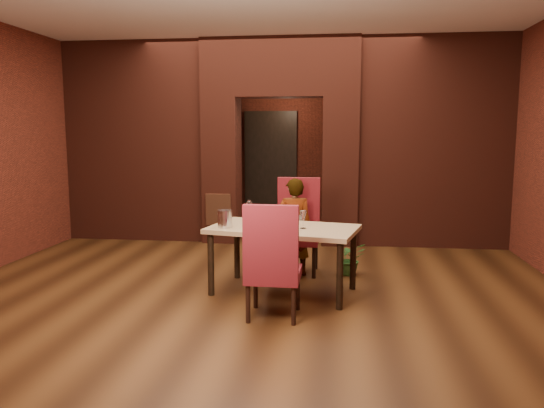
{
  "coord_description": "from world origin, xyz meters",
  "views": [
    {
      "loc": [
        0.92,
        -6.38,
        1.79
      ],
      "look_at": [
        0.12,
        0.0,
        0.89
      ],
      "focal_mm": 35.0,
      "sensor_mm": 36.0,
      "label": 1
    }
  ],
  "objects_px": {
    "dining_table": "(283,260)",
    "chair_near": "(274,260)",
    "chair_far": "(297,226)",
    "wine_glass_c": "(303,220)",
    "wine_glass_a": "(264,216)",
    "person_seated": "(294,227)",
    "wine_bucket": "(225,219)",
    "potted_plant": "(350,258)",
    "water_bottle": "(249,212)",
    "wine_glass_b": "(286,216)"
  },
  "relations": [
    {
      "from": "dining_table",
      "to": "chair_near",
      "type": "xyz_separation_m",
      "value": [
        -0.01,
        -0.78,
        0.19
      ]
    },
    {
      "from": "chair_far",
      "to": "wine_glass_c",
      "type": "xyz_separation_m",
      "value": [
        0.13,
        -0.91,
        0.24
      ]
    },
    {
      "from": "chair_near",
      "to": "wine_glass_a",
      "type": "xyz_separation_m",
      "value": [
        -0.22,
        0.91,
        0.27
      ]
    },
    {
      "from": "wine_glass_c",
      "to": "person_seated",
      "type": "bearing_deg",
      "value": 101.23
    },
    {
      "from": "dining_table",
      "to": "wine_glass_a",
      "type": "bearing_deg",
      "value": 162.22
    },
    {
      "from": "wine_glass_a",
      "to": "wine_bucket",
      "type": "relative_size",
      "value": 0.94
    },
    {
      "from": "chair_far",
      "to": "potted_plant",
      "type": "height_order",
      "value": "chair_far"
    },
    {
      "from": "chair_near",
      "to": "wine_glass_a",
      "type": "height_order",
      "value": "chair_near"
    },
    {
      "from": "wine_glass_c",
      "to": "wine_bucket",
      "type": "bearing_deg",
      "value": -177.05
    },
    {
      "from": "water_bottle",
      "to": "dining_table",
      "type": "bearing_deg",
      "value": -11.97
    },
    {
      "from": "wine_glass_a",
      "to": "person_seated",
      "type": "bearing_deg",
      "value": 65.04
    },
    {
      "from": "chair_near",
      "to": "dining_table",
      "type": "bearing_deg",
      "value": -90.27
    },
    {
      "from": "wine_bucket",
      "to": "wine_glass_a",
      "type": "bearing_deg",
      "value": 32.59
    },
    {
      "from": "chair_near",
      "to": "potted_plant",
      "type": "bearing_deg",
      "value": -114.88
    },
    {
      "from": "person_seated",
      "to": "wine_glass_b",
      "type": "height_order",
      "value": "person_seated"
    },
    {
      "from": "dining_table",
      "to": "wine_glass_b",
      "type": "distance_m",
      "value": 0.48
    },
    {
      "from": "dining_table",
      "to": "wine_glass_a",
      "type": "xyz_separation_m",
      "value": [
        -0.23,
        0.13,
        0.46
      ]
    },
    {
      "from": "chair_near",
      "to": "wine_glass_c",
      "type": "xyz_separation_m",
      "value": [
        0.23,
        0.7,
        0.28
      ]
    },
    {
      "from": "dining_table",
      "to": "water_bottle",
      "type": "xyz_separation_m",
      "value": [
        -0.4,
        0.08,
        0.51
      ]
    },
    {
      "from": "wine_glass_c",
      "to": "wine_bucket",
      "type": "xyz_separation_m",
      "value": [
        -0.85,
        -0.04,
        -0.0
      ]
    },
    {
      "from": "chair_near",
      "to": "wine_glass_b",
      "type": "distance_m",
      "value": 0.94
    },
    {
      "from": "dining_table",
      "to": "person_seated",
      "type": "xyz_separation_m",
      "value": [
        0.06,
        0.75,
        0.24
      ]
    },
    {
      "from": "potted_plant",
      "to": "chair_near",
      "type": "bearing_deg",
      "value": -115.5
    },
    {
      "from": "dining_table",
      "to": "wine_glass_a",
      "type": "distance_m",
      "value": 0.53
    },
    {
      "from": "chair_far",
      "to": "wine_bucket",
      "type": "xyz_separation_m",
      "value": [
        -0.72,
        -0.95,
        0.24
      ]
    },
    {
      "from": "dining_table",
      "to": "chair_near",
      "type": "distance_m",
      "value": 0.8
    },
    {
      "from": "wine_bucket",
      "to": "water_bottle",
      "type": "xyz_separation_m",
      "value": [
        0.23,
        0.21,
        0.04
      ]
    },
    {
      "from": "wine_glass_a",
      "to": "water_bottle",
      "type": "height_order",
      "value": "water_bottle"
    },
    {
      "from": "person_seated",
      "to": "wine_glass_c",
      "type": "relative_size",
      "value": 6.19
    },
    {
      "from": "chair_near",
      "to": "wine_glass_a",
      "type": "bearing_deg",
      "value": -75.84
    },
    {
      "from": "chair_far",
      "to": "wine_glass_b",
      "type": "relative_size",
      "value": 6.03
    },
    {
      "from": "wine_glass_a",
      "to": "wine_glass_c",
      "type": "height_order",
      "value": "wine_glass_c"
    },
    {
      "from": "chair_near",
      "to": "wine_glass_b",
      "type": "xyz_separation_m",
      "value": [
        0.03,
        0.9,
        0.28
      ]
    },
    {
      "from": "potted_plant",
      "to": "person_seated",
      "type": "bearing_deg",
      "value": -174.33
    },
    {
      "from": "wine_bucket",
      "to": "chair_near",
      "type": "bearing_deg",
      "value": -46.92
    },
    {
      "from": "person_seated",
      "to": "water_bottle",
      "type": "relative_size",
      "value": 4.33
    },
    {
      "from": "wine_bucket",
      "to": "person_seated",
      "type": "bearing_deg",
      "value": 51.86
    },
    {
      "from": "wine_glass_a",
      "to": "wine_glass_c",
      "type": "distance_m",
      "value": 0.5
    },
    {
      "from": "wine_glass_b",
      "to": "wine_glass_c",
      "type": "distance_m",
      "value": 0.28
    },
    {
      "from": "dining_table",
      "to": "wine_glass_b",
      "type": "xyz_separation_m",
      "value": [
        0.02,
        0.11,
        0.47
      ]
    },
    {
      "from": "person_seated",
      "to": "potted_plant",
      "type": "relative_size",
      "value": 2.91
    },
    {
      "from": "dining_table",
      "to": "chair_far",
      "type": "height_order",
      "value": "chair_far"
    },
    {
      "from": "wine_bucket",
      "to": "chair_far",
      "type": "bearing_deg",
      "value": 52.99
    },
    {
      "from": "person_seated",
      "to": "water_bottle",
      "type": "distance_m",
      "value": 0.85
    },
    {
      "from": "wine_glass_c",
      "to": "wine_glass_b",
      "type": "bearing_deg",
      "value": 136.31
    },
    {
      "from": "person_seated",
      "to": "potted_plant",
      "type": "bearing_deg",
      "value": 178.88
    },
    {
      "from": "wine_glass_c",
      "to": "potted_plant",
      "type": "bearing_deg",
      "value": 59.34
    },
    {
      "from": "wine_glass_c",
      "to": "chair_far",
      "type": "bearing_deg",
      "value": 98.35
    },
    {
      "from": "wine_glass_b",
      "to": "water_bottle",
      "type": "xyz_separation_m",
      "value": [
        -0.41,
        -0.03,
        0.04
      ]
    },
    {
      "from": "wine_glass_b",
      "to": "water_bottle",
      "type": "relative_size",
      "value": 0.7
    }
  ]
}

